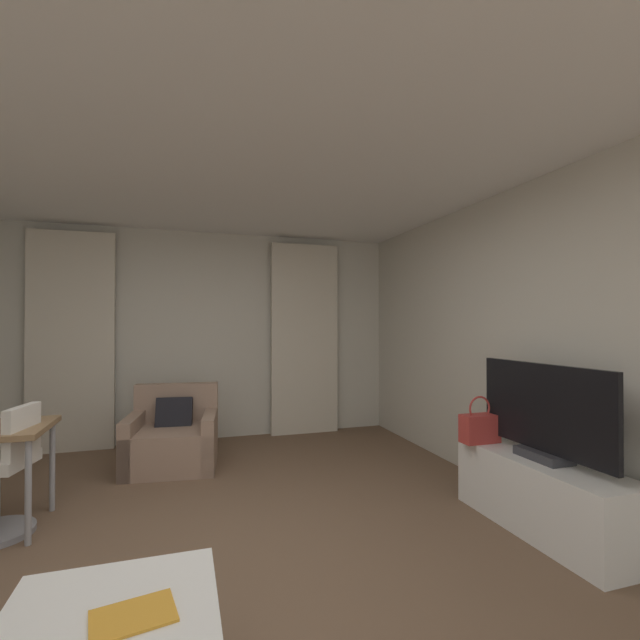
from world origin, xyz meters
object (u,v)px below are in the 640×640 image
(desk_chair, at_px, (2,478))
(magazine_open, at_px, (133,616))
(tv_console, at_px, (542,495))
(armchair, at_px, (173,440))
(tv_flatscreen, at_px, (543,414))
(handbag_primary, at_px, (480,427))

(desk_chair, bearing_deg, magazine_open, -60.93)
(tv_console, bearing_deg, desk_chair, 163.45)
(armchair, distance_m, tv_flatscreen, 3.39)
(desk_chair, distance_m, handbag_primary, 3.48)
(armchair, bearing_deg, handbag_primary, -36.75)
(armchair, xyz_separation_m, tv_flatscreen, (2.48, -2.25, 0.55))
(desk_chair, relative_size, magazine_open, 2.82)
(handbag_primary, bearing_deg, tv_flatscreen, -74.46)
(armchair, height_order, magazine_open, armchair)
(armchair, xyz_separation_m, handbag_primary, (2.34, -1.75, 0.35))
(armchair, distance_m, desk_chair, 1.60)
(magazine_open, xyz_separation_m, tv_console, (2.55, 0.76, -0.16))
(armchair, xyz_separation_m, desk_chair, (-1.08, -1.17, 0.12))
(armchair, bearing_deg, magazine_open, -91.33)
(tv_flatscreen, distance_m, handbag_primary, 0.55)
(desk_chair, xyz_separation_m, magazine_open, (1.01, -1.82, 0.02))
(magazine_open, relative_size, tv_flatscreen, 0.28)
(tv_flatscreen, height_order, handbag_primary, tv_flatscreen)
(armchair, distance_m, handbag_primary, 2.95)
(magazine_open, distance_m, tv_console, 2.67)
(armchair, relative_size, tv_flatscreen, 0.84)
(armchair, height_order, tv_flatscreen, tv_flatscreen)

